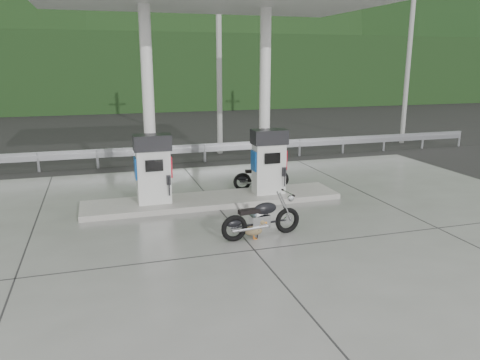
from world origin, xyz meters
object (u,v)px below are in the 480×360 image
object	(u,v)px
gas_pump_left	(153,169)
gas_pump_right	(269,162)
motorcycle_right	(262,177)
motorcycle_left	(261,219)
duck	(253,231)

from	to	relation	value
gas_pump_left	gas_pump_right	distance (m)	3.20
gas_pump_right	motorcycle_right	bearing A→B (deg)	82.30
motorcycle_left	motorcycle_right	distance (m)	4.01
gas_pump_left	motorcycle_right	size ratio (longest dim) A/B	1.10
gas_pump_right	duck	bearing A→B (deg)	-116.32
gas_pump_right	motorcycle_left	xyz separation A→B (m)	(-1.21, -2.81, -0.63)
gas_pump_right	motorcycle_right	xyz separation A→B (m)	(0.13, 0.96, -0.66)
motorcycle_left	duck	distance (m)	0.33
gas_pump_left	gas_pump_right	size ratio (longest dim) A/B	1.00
motorcycle_right	gas_pump_right	bearing A→B (deg)	-94.72
gas_pump_right	motorcycle_left	size ratio (longest dim) A/B	1.02
motorcycle_right	duck	bearing A→B (deg)	-109.06
gas_pump_left	motorcycle_left	bearing A→B (deg)	-54.68
motorcycle_right	duck	world-z (taller)	motorcycle_right
motorcycle_left	gas_pump_left	bearing A→B (deg)	118.84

